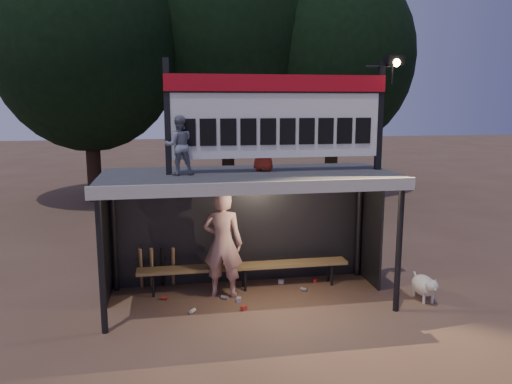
% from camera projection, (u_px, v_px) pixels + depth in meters
% --- Properties ---
extents(ground, '(80.00, 80.00, 0.00)m').
position_uv_depth(ground, '(249.00, 300.00, 8.99)').
color(ground, brown).
rests_on(ground, ground).
extents(player, '(0.84, 0.68, 1.98)m').
position_uv_depth(player, '(223.00, 243.00, 9.02)').
color(player, silver).
rests_on(player, ground).
extents(child_a, '(0.50, 0.40, 0.98)m').
position_uv_depth(child_a, '(179.00, 145.00, 8.21)').
color(child_a, gray).
rests_on(child_a, dugout_shelter).
extents(child_b, '(0.54, 0.47, 0.94)m').
position_uv_depth(child_b, '(264.00, 144.00, 8.68)').
color(child_b, maroon).
rests_on(child_b, dugout_shelter).
extents(dugout_shelter, '(5.10, 2.08, 2.32)m').
position_uv_depth(dugout_shelter, '(246.00, 197.00, 8.90)').
color(dugout_shelter, '#39393B').
rests_on(dugout_shelter, ground).
extents(scoreboard_assembly, '(4.10, 0.27, 1.99)m').
position_uv_depth(scoreboard_assembly, '(281.00, 113.00, 8.48)').
color(scoreboard_assembly, black).
rests_on(scoreboard_assembly, dugout_shelter).
extents(bench, '(4.00, 0.35, 0.48)m').
position_uv_depth(bench, '(244.00, 267.00, 9.45)').
color(bench, olive).
rests_on(bench, ground).
extents(tree_left, '(6.46, 6.46, 9.27)m').
position_uv_depth(tree_left, '(87.00, 42.00, 17.02)').
color(tree_left, '#312015').
rests_on(tree_left, ground).
extents(tree_mid, '(7.22, 7.22, 10.36)m').
position_uv_depth(tree_mid, '(227.00, 32.00, 19.20)').
color(tree_mid, black).
rests_on(tree_mid, ground).
extents(tree_right, '(6.08, 6.08, 8.72)m').
position_uv_depth(tree_right, '(334.00, 57.00, 19.09)').
color(tree_right, '#322416').
rests_on(tree_right, ground).
extents(dog, '(0.36, 0.81, 0.49)m').
position_uv_depth(dog, '(425.00, 286.00, 8.91)').
color(dog, silver).
rests_on(dog, ground).
extents(bats, '(0.68, 0.35, 0.84)m').
position_uv_depth(bats, '(157.00, 267.00, 9.44)').
color(bats, '#906543').
rests_on(bats, ground).
extents(litter, '(3.06, 1.24, 0.08)m').
position_uv_depth(litter, '(248.00, 295.00, 9.12)').
color(litter, red).
rests_on(litter, ground).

